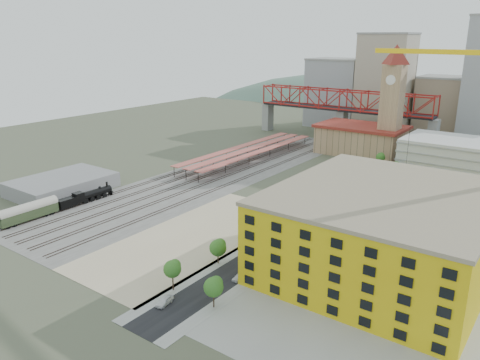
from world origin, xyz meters
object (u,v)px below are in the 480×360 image
Objects in this scene: car_0 at (165,301)px; coach at (28,211)px; construction_building at (383,231)px; site_trailer_a at (251,256)px; site_trailer_b at (276,240)px; site_trailer_d at (303,223)px; clock_tower at (393,92)px; site_trailer_c at (297,227)px; locomotive at (87,196)px.

coach is at bearing 164.65° from car_0.
site_trailer_a is (-26.00, -14.36, -8.18)m from construction_building.
car_0 is at bearing -92.17° from site_trailer_b.
construction_building reaches higher than site_trailer_a.
site_trailer_d is at bearing 78.89° from car_0.
construction_building is at bearing 9.50° from site_trailer_b.
clock_tower is 2.98× the size of coach.
site_trailer_c is (0.00, 21.63, 0.05)m from site_trailer_a.
coach is at bearing -177.68° from site_trailer_a.
site_trailer_b is 0.95× the size of site_trailer_c.
locomotive is 2.32× the size of site_trailer_a.
site_trailer_d is (0.00, 14.16, 0.21)m from site_trailer_b.
construction_building is (34.00, -99.99, -19.29)m from clock_tower.
construction_building is 93.04m from locomotive.
site_trailer_c is (0.00, 10.47, 0.06)m from site_trailer_b.
coach reaches higher than site_trailer_b.
clock_tower is at bearing 108.78° from construction_building.
clock_tower is 5.82× the size of site_trailer_b.
car_0 is (63.00, -8.42, -2.16)m from coach.
site_trailer_a is (66.00, 17.23, -1.68)m from coach.
construction_building is 27.45m from site_trailer_b.
construction_building reaches higher than site_trailer_c.
construction_building is at bearing 16.60° from site_trailer_a.
locomotive is at bearing 165.42° from site_trailer_a.
coach is 1.95× the size of site_trailer_b.
site_trailer_d is at bearing 18.98° from locomotive.
site_trailer_b is 0.86× the size of site_trailer_d.
site_trailer_d is (66.00, 22.70, -0.52)m from locomotive.
clock_tower is at bearing 62.57° from locomotive.
site_trailer_c is 3.70m from site_trailer_d.
site_trailer_a is at bearing 14.63° from coach.
site_trailer_d reaches higher than car_0.
coach reaches higher than site_trailer_d.
construction_building is 2.90× the size of coach.
construction_building is at bearing -71.22° from clock_tower.
clock_tower is at bearing 96.93° from site_trailer_b.
car_0 is (-3.00, -50.96, -0.68)m from site_trailer_d.
clock_tower reaches higher than site_trailer_a.
coach reaches higher than site_trailer_c.
site_trailer_d is at bearing 92.49° from site_trailer_b.
coach is 71.87m from site_trailer_b.
site_trailer_d is at bearing -84.87° from clock_tower.
coach is at bearing -90.00° from locomotive.
construction_building is 29.32m from site_trailer_d.
site_trailer_c is at bearing 164.37° from construction_building.
construction_building is 28.19m from site_trailer_c.
site_trailer_a is 0.96× the size of site_trailer_c.
coach reaches higher than site_trailer_a.
site_trailer_c is at bearing -85.07° from clock_tower.
site_trailer_c is (66.00, 19.01, -0.67)m from locomotive.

